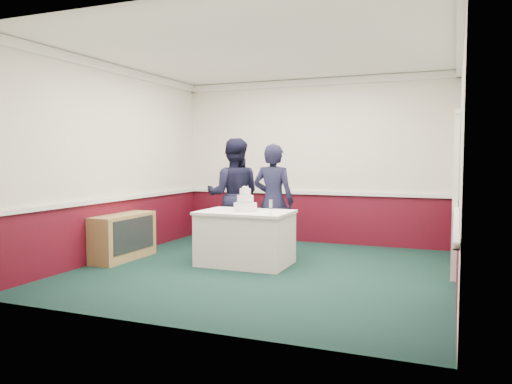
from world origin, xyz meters
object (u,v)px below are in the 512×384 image
at_px(champagne_flute, 271,205).
at_px(cake_knife, 238,212).
at_px(cake_table, 245,237).
at_px(wedding_cake, 245,203).
at_px(person_woman, 273,201).
at_px(sideboard, 123,237).
at_px(person_man, 234,195).

bearing_deg(champagne_flute, cake_knife, 171.42).
height_order(cake_table, champagne_flute, champagne_flute).
relative_size(wedding_cake, person_woman, 0.20).
xyz_separation_m(cake_table, champagne_flute, (0.50, -0.28, 0.53)).
xyz_separation_m(sideboard, cake_knife, (1.86, 0.17, 0.44)).
height_order(cake_table, wedding_cake, wedding_cake).
distance_m(sideboard, person_woman, 2.38).
distance_m(champagne_flute, person_woman, 0.92).
distance_m(person_man, person_woman, 0.87).
relative_size(champagne_flute, person_woman, 0.11).
distance_m(sideboard, wedding_cake, 2.00).
bearing_deg(wedding_cake, cake_knife, -98.53).
xyz_separation_m(cake_table, person_woman, (0.22, 0.60, 0.49)).
xyz_separation_m(sideboard, person_woman, (2.10, 0.97, 0.54)).
xyz_separation_m(wedding_cake, person_woman, (0.22, 0.60, -0.01)).
bearing_deg(sideboard, cake_table, 11.01).
distance_m(cake_knife, champagne_flute, 0.55).
xyz_separation_m(wedding_cake, cake_knife, (-0.03, -0.20, -0.11)).
xyz_separation_m(champagne_flute, person_man, (-1.10, 1.19, 0.02)).
relative_size(sideboard, cake_knife, 5.45).
bearing_deg(person_woman, wedding_cake, 70.42).
bearing_deg(sideboard, cake_knife, 5.14).
bearing_deg(cake_table, wedding_cake, 90.00).
height_order(champagne_flute, person_man, person_man).
xyz_separation_m(sideboard, champagne_flute, (2.39, 0.09, 0.58)).
relative_size(cake_knife, champagne_flute, 1.07).
bearing_deg(cake_table, cake_knife, -98.53).
height_order(person_man, person_woman, person_man).
height_order(cake_table, cake_knife, cake_knife).
bearing_deg(champagne_flute, cake_table, 150.75).
bearing_deg(person_man, sideboard, 26.59).
relative_size(cake_table, wedding_cake, 3.63).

